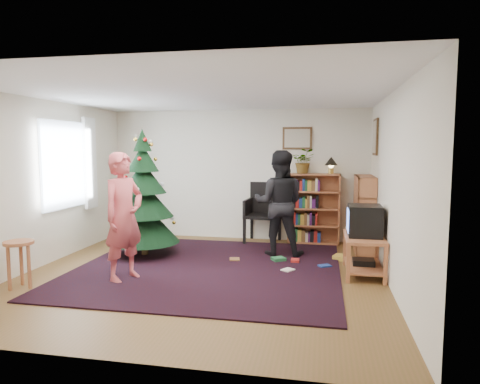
% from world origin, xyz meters
% --- Properties ---
extents(floor, '(5.00, 5.00, 0.00)m').
position_xyz_m(floor, '(0.00, 0.00, 0.00)').
color(floor, brown).
rests_on(floor, ground).
extents(ceiling, '(5.00, 5.00, 0.00)m').
position_xyz_m(ceiling, '(0.00, 0.00, 2.50)').
color(ceiling, white).
rests_on(ceiling, wall_back).
extents(wall_back, '(5.00, 0.02, 2.50)m').
position_xyz_m(wall_back, '(0.00, 2.50, 1.25)').
color(wall_back, silver).
rests_on(wall_back, floor).
extents(wall_front, '(5.00, 0.02, 2.50)m').
position_xyz_m(wall_front, '(0.00, -2.50, 1.25)').
color(wall_front, silver).
rests_on(wall_front, floor).
extents(wall_left, '(0.02, 5.00, 2.50)m').
position_xyz_m(wall_left, '(-2.50, 0.00, 1.25)').
color(wall_left, silver).
rests_on(wall_left, floor).
extents(wall_right, '(0.02, 5.00, 2.50)m').
position_xyz_m(wall_right, '(2.50, 0.00, 1.25)').
color(wall_right, silver).
rests_on(wall_right, floor).
extents(rug, '(3.80, 3.60, 0.02)m').
position_xyz_m(rug, '(0.00, 0.30, 0.01)').
color(rug, black).
rests_on(rug, floor).
extents(window_pane, '(0.04, 1.20, 1.40)m').
position_xyz_m(window_pane, '(-2.47, 0.60, 1.50)').
color(window_pane, silver).
rests_on(window_pane, wall_left).
extents(curtain, '(0.06, 0.35, 1.60)m').
position_xyz_m(curtain, '(-2.43, 1.30, 1.50)').
color(curtain, white).
rests_on(curtain, wall_left).
extents(picture_back, '(0.55, 0.03, 0.42)m').
position_xyz_m(picture_back, '(1.15, 2.48, 1.95)').
color(picture_back, '#4C3319').
rests_on(picture_back, wall_back).
extents(picture_right, '(0.03, 0.50, 0.60)m').
position_xyz_m(picture_right, '(2.48, 1.75, 1.95)').
color(picture_right, '#4C3319').
rests_on(picture_right, wall_right).
extents(christmas_tree, '(1.15, 1.15, 2.09)m').
position_xyz_m(christmas_tree, '(-1.24, 0.86, 0.87)').
color(christmas_tree, '#3F2816').
rests_on(christmas_tree, rug).
extents(bookshelf_back, '(0.95, 0.30, 1.30)m').
position_xyz_m(bookshelf_back, '(1.48, 2.34, 0.66)').
color(bookshelf_back, '#A8643C').
rests_on(bookshelf_back, floor).
extents(bookshelf_right, '(0.30, 0.95, 1.30)m').
position_xyz_m(bookshelf_right, '(2.34, 1.84, 0.66)').
color(bookshelf_right, '#A8643C').
rests_on(bookshelf_right, floor).
extents(tv_stand, '(0.53, 0.95, 0.55)m').
position_xyz_m(tv_stand, '(2.22, 0.46, 0.33)').
color(tv_stand, '#A8643C').
rests_on(tv_stand, floor).
extents(crt_tv, '(0.46, 0.49, 0.43)m').
position_xyz_m(crt_tv, '(2.22, 0.46, 0.76)').
color(crt_tv, black).
rests_on(crt_tv, tv_stand).
extents(armchair, '(0.66, 0.66, 1.12)m').
position_xyz_m(armchair, '(0.54, 2.32, 0.61)').
color(armchair, black).
rests_on(armchair, rug).
extents(stool, '(0.36, 0.36, 0.61)m').
position_xyz_m(stool, '(-2.12, -0.99, 0.47)').
color(stool, '#A8643C').
rests_on(stool, floor).
extents(person_standing, '(0.62, 0.74, 1.72)m').
position_xyz_m(person_standing, '(-0.96, -0.41, 0.86)').
color(person_standing, '#CC5156').
rests_on(person_standing, rug).
extents(person_by_chair, '(0.85, 0.66, 1.73)m').
position_xyz_m(person_by_chair, '(0.94, 1.32, 0.87)').
color(person_by_chair, black).
rests_on(person_by_chair, rug).
extents(potted_plant, '(0.41, 0.36, 0.45)m').
position_xyz_m(potted_plant, '(1.28, 2.34, 1.53)').
color(potted_plant, gray).
rests_on(potted_plant, bookshelf_back).
extents(table_lamp, '(0.23, 0.23, 0.31)m').
position_xyz_m(table_lamp, '(1.78, 2.34, 1.51)').
color(table_lamp, '#A57F33').
rests_on(table_lamp, bookshelf_back).
extents(floor_clutter, '(1.83, 1.03, 0.08)m').
position_xyz_m(floor_clutter, '(1.22, 0.80, 0.04)').
color(floor_clutter, '#A51E19').
rests_on(floor_clutter, rug).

